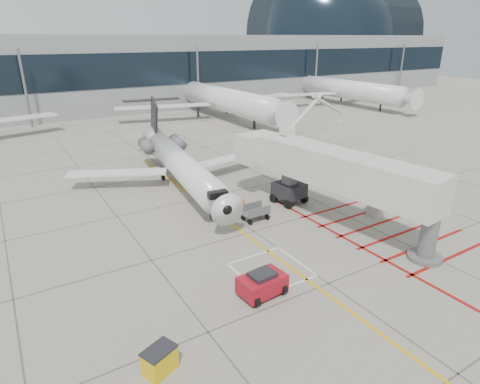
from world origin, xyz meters
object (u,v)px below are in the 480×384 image
jet_bridge (349,179)px  spill_bin (160,360)px  regional_jet (187,157)px  pushback_tug (262,283)px

jet_bridge → spill_bin: jet_bridge is taller
regional_jet → jet_bridge: bearing=-52.3°
pushback_tug → spill_bin: 7.28m
regional_jet → pushback_tug: (-3.13, -16.62, -2.77)m
spill_bin → pushback_tug: bearing=-3.8°
regional_jet → spill_bin: bearing=-110.4°
regional_jet → spill_bin: (-10.05, -18.89, -2.93)m
regional_jet → jet_bridge: size_ratio=1.42×
pushback_tug → spill_bin: size_ratio=1.89×
pushback_tug → regional_jet: bearing=75.1°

